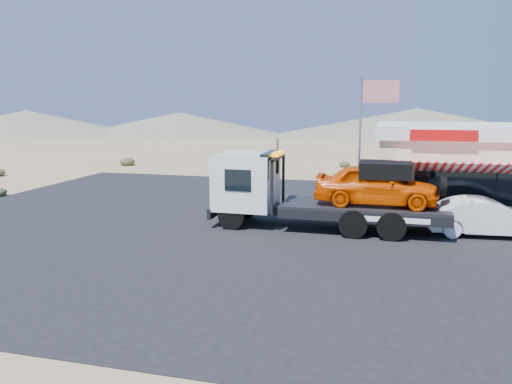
# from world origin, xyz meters

# --- Properties ---
(ground) EXTENTS (120.00, 120.00, 0.00)m
(ground) POSITION_xyz_m (0.00, 0.00, 0.00)
(ground) COLOR #998257
(ground) RESTS_ON ground
(asphalt_lot) EXTENTS (32.00, 24.00, 0.02)m
(asphalt_lot) POSITION_xyz_m (2.00, 3.00, 0.01)
(asphalt_lot) COLOR black
(asphalt_lot) RESTS_ON ground
(tow_truck) EXTENTS (9.07, 2.69, 3.03)m
(tow_truck) POSITION_xyz_m (3.35, 2.69, 1.63)
(tow_truck) COLOR black
(tow_truck) RESTS_ON asphalt_lot
(white_sedan) EXTENTS (4.45, 1.91, 1.42)m
(white_sedan) POSITION_xyz_m (9.51, 3.11, 0.73)
(white_sedan) COLOR silver
(white_sedan) RESTS_ON asphalt_lot
(jerky_store) EXTENTS (10.40, 9.97, 3.90)m
(jerky_store) POSITION_xyz_m (10.50, 8.97, 1.99)
(jerky_store) COLOR beige
(jerky_store) RESTS_ON asphalt_lot
(flagpole) EXTENTS (1.55, 0.10, 6.00)m
(flagpole) POSITION_xyz_m (4.93, 4.50, 3.76)
(flagpole) COLOR #99999E
(flagpole) RESTS_ON asphalt_lot
(desert_scrub) EXTENTS (27.00, 31.54, 0.65)m
(desert_scrub) POSITION_xyz_m (-13.47, 10.52, 0.28)
(desert_scrub) COLOR #383D21
(desert_scrub) RESTS_ON ground
(distant_hills) EXTENTS (126.00, 48.00, 4.20)m
(distant_hills) POSITION_xyz_m (-9.77, 55.14, 1.89)
(distant_hills) COLOR #726B59
(distant_hills) RESTS_ON ground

